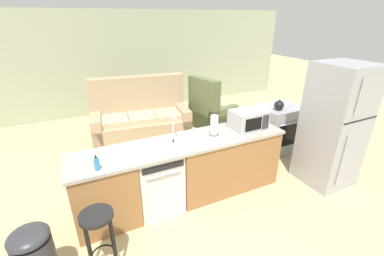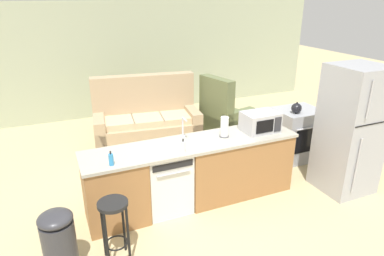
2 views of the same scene
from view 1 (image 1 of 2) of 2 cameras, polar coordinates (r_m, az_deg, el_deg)
ground_plane at (r=3.86m, az=-3.76°, el=-15.56°), size 24.00×24.00×0.00m
wall_back at (r=7.21m, az=-14.86°, el=13.83°), size 10.00×0.06×2.60m
kitchen_counter at (r=3.68m, az=-0.44°, el=-9.50°), size 2.94×0.66×0.90m
dishwasher at (r=3.54m, az=-7.76°, el=-11.28°), size 0.58×0.61×0.84m
stove_range at (r=5.18m, az=18.42°, el=-0.15°), size 0.76×0.68×0.90m
refrigerator at (r=4.36m, az=28.97°, el=0.36°), size 0.72×0.73×1.86m
microwave at (r=3.85m, az=12.40°, el=1.85°), size 0.50×0.37×0.28m
sink_faucet at (r=3.50m, az=-4.12°, el=-0.06°), size 0.07×0.18×0.30m
paper_towel_roll at (r=3.57m, az=4.96°, el=0.54°), size 0.14×0.14×0.28m
soap_bottle at (r=3.13m, az=-4.12°, el=-4.26°), size 0.06×0.06×0.18m
dish_soap_bottle at (r=2.97m, az=-20.40°, el=-7.48°), size 0.06×0.06×0.18m
kettle at (r=4.80m, az=18.79°, el=4.80°), size 0.21×0.17×0.19m
bar_stool at (r=2.81m, az=-19.99°, el=-20.69°), size 0.32×0.32×0.74m
couch at (r=5.68m, az=-11.32°, el=2.12°), size 2.10×1.16×1.27m
armchair at (r=6.02m, az=3.98°, el=3.32°), size 0.98×1.02×1.20m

